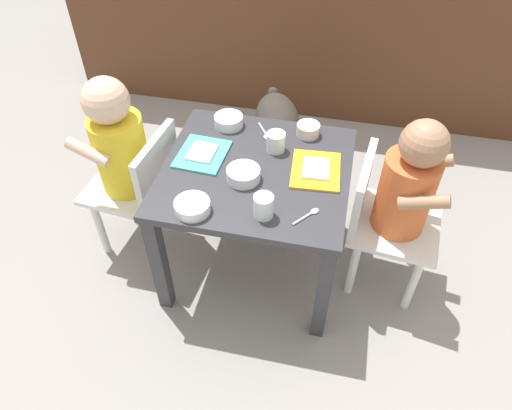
{
  "coord_description": "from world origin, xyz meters",
  "views": [
    {
      "loc": [
        0.24,
        -1.11,
        1.43
      ],
      "look_at": [
        0.0,
        0.0,
        0.3
      ],
      "focal_mm": 33.31,
      "sensor_mm": 36.0,
      "label": 1
    }
  ],
  "objects_px": {
    "spoon_by_left_tray": "(308,215)",
    "cereal_bowl_left_side": "(192,206)",
    "food_tray_left": "(202,154)",
    "food_tray_right": "(316,170)",
    "dog": "(278,124)",
    "dining_table": "(256,187)",
    "seated_child_left": "(123,151)",
    "water_cup_right": "(276,143)",
    "water_cup_left": "(264,207)",
    "seated_child_right": "(402,192)",
    "veggie_bowl_near": "(229,120)",
    "spoon_by_right_tray": "(265,133)",
    "cereal_bowl_right_side": "(243,174)",
    "veggie_bowl_far": "(308,129)"
  },
  "relations": [
    {
      "from": "cereal_bowl_right_side",
      "to": "veggie_bowl_near",
      "type": "xyz_separation_m",
      "value": [
        -0.12,
        0.26,
        -0.0
      ]
    },
    {
      "from": "dog",
      "to": "spoon_by_left_tray",
      "type": "relative_size",
      "value": 5.36
    },
    {
      "from": "dog",
      "to": "cereal_bowl_left_side",
      "type": "distance_m",
      "value": 0.85
    },
    {
      "from": "seated_child_right",
      "to": "food_tray_left",
      "type": "height_order",
      "value": "seated_child_right"
    },
    {
      "from": "spoon_by_left_tray",
      "to": "cereal_bowl_left_side",
      "type": "bearing_deg",
      "value": -171.1
    },
    {
      "from": "dining_table",
      "to": "seated_child_left",
      "type": "relative_size",
      "value": 0.83
    },
    {
      "from": "water_cup_right",
      "to": "cereal_bowl_right_side",
      "type": "bearing_deg",
      "value": -112.89
    },
    {
      "from": "spoon_by_left_tray",
      "to": "water_cup_right",
      "type": "bearing_deg",
      "value": 118.01
    },
    {
      "from": "water_cup_right",
      "to": "spoon_by_right_tray",
      "type": "bearing_deg",
      "value": 123.29
    },
    {
      "from": "water_cup_left",
      "to": "cereal_bowl_right_side",
      "type": "bearing_deg",
      "value": 123.7
    },
    {
      "from": "seated_child_right",
      "to": "dog",
      "type": "relative_size",
      "value": 1.5
    },
    {
      "from": "food_tray_left",
      "to": "spoon_by_left_tray",
      "type": "height_order",
      "value": "food_tray_left"
    },
    {
      "from": "veggie_bowl_near",
      "to": "spoon_by_left_tray",
      "type": "height_order",
      "value": "veggie_bowl_near"
    },
    {
      "from": "food_tray_right",
      "to": "water_cup_left",
      "type": "xyz_separation_m",
      "value": [
        -0.12,
        -0.22,
        0.02
      ]
    },
    {
      "from": "dog",
      "to": "cereal_bowl_right_side",
      "type": "bearing_deg",
      "value": -89.72
    },
    {
      "from": "water_cup_right",
      "to": "veggie_bowl_far",
      "type": "height_order",
      "value": "water_cup_right"
    },
    {
      "from": "dog",
      "to": "veggie_bowl_near",
      "type": "height_order",
      "value": "veggie_bowl_near"
    },
    {
      "from": "food_tray_right",
      "to": "veggie_bowl_near",
      "type": "distance_m",
      "value": 0.37
    },
    {
      "from": "seated_child_right",
      "to": "spoon_by_left_tray",
      "type": "relative_size",
      "value": 8.06
    },
    {
      "from": "seated_child_left",
      "to": "cereal_bowl_right_side",
      "type": "bearing_deg",
      "value": -9.06
    },
    {
      "from": "dog",
      "to": "cereal_bowl_right_side",
      "type": "relative_size",
      "value": 4.42
    },
    {
      "from": "cereal_bowl_left_side",
      "to": "veggie_bowl_far",
      "type": "distance_m",
      "value": 0.51
    },
    {
      "from": "seated_child_left",
      "to": "spoon_by_left_tray",
      "type": "bearing_deg",
      "value": -15.6
    },
    {
      "from": "dog",
      "to": "veggie_bowl_near",
      "type": "bearing_deg",
      "value": -106.52
    },
    {
      "from": "food_tray_left",
      "to": "food_tray_right",
      "type": "relative_size",
      "value": 0.94
    },
    {
      "from": "veggie_bowl_far",
      "to": "spoon_by_left_tray",
      "type": "distance_m",
      "value": 0.38
    },
    {
      "from": "dining_table",
      "to": "veggie_bowl_near",
      "type": "relative_size",
      "value": 5.91
    },
    {
      "from": "food_tray_right",
      "to": "spoon_by_right_tray",
      "type": "height_order",
      "value": "food_tray_right"
    },
    {
      "from": "water_cup_left",
      "to": "cereal_bowl_right_side",
      "type": "distance_m",
      "value": 0.16
    },
    {
      "from": "dining_table",
      "to": "water_cup_right",
      "type": "distance_m",
      "value": 0.16
    },
    {
      "from": "seated_child_left",
      "to": "veggie_bowl_near",
      "type": "bearing_deg",
      "value": 31.65
    },
    {
      "from": "cereal_bowl_right_side",
      "to": "veggie_bowl_far",
      "type": "height_order",
      "value": "veggie_bowl_far"
    },
    {
      "from": "spoon_by_right_tray",
      "to": "veggie_bowl_far",
      "type": "bearing_deg",
      "value": 10.42
    },
    {
      "from": "food_tray_left",
      "to": "cereal_bowl_right_side",
      "type": "xyz_separation_m",
      "value": [
        0.16,
        -0.08,
        0.01
      ]
    },
    {
      "from": "dining_table",
      "to": "cereal_bowl_right_side",
      "type": "bearing_deg",
      "value": -116.29
    },
    {
      "from": "veggie_bowl_far",
      "to": "dog",
      "type": "bearing_deg",
      "value": 113.72
    },
    {
      "from": "dining_table",
      "to": "seated_child_right",
      "type": "bearing_deg",
      "value": 3.19
    },
    {
      "from": "dining_table",
      "to": "seated_child_left",
      "type": "distance_m",
      "value": 0.46
    },
    {
      "from": "water_cup_left",
      "to": "spoon_by_left_tray",
      "type": "bearing_deg",
      "value": 11.23
    },
    {
      "from": "dog",
      "to": "spoon_by_right_tray",
      "type": "distance_m",
      "value": 0.47
    },
    {
      "from": "food_tray_left",
      "to": "cereal_bowl_right_side",
      "type": "distance_m",
      "value": 0.18
    },
    {
      "from": "water_cup_left",
      "to": "cereal_bowl_left_side",
      "type": "xyz_separation_m",
      "value": [
        -0.2,
        -0.03,
        -0.01
      ]
    },
    {
      "from": "seated_child_right",
      "to": "food_tray_left",
      "type": "xyz_separation_m",
      "value": [
        -0.64,
        0.0,
        0.04
      ]
    },
    {
      "from": "food_tray_right",
      "to": "dog",
      "type": "bearing_deg",
      "value": 111.12
    },
    {
      "from": "water_cup_left",
      "to": "veggie_bowl_near",
      "type": "relative_size",
      "value": 0.71
    },
    {
      "from": "veggie_bowl_near",
      "to": "spoon_by_right_tray",
      "type": "bearing_deg",
      "value": -8.63
    },
    {
      "from": "dining_table",
      "to": "food_tray_right",
      "type": "relative_size",
      "value": 3.02
    },
    {
      "from": "cereal_bowl_right_side",
      "to": "food_tray_right",
      "type": "bearing_deg",
      "value": 21.75
    },
    {
      "from": "seated_child_left",
      "to": "food_tray_right",
      "type": "xyz_separation_m",
      "value": [
        0.64,
        0.02,
        0.02
      ]
    },
    {
      "from": "food_tray_left",
      "to": "food_tray_right",
      "type": "distance_m",
      "value": 0.37
    }
  ]
}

